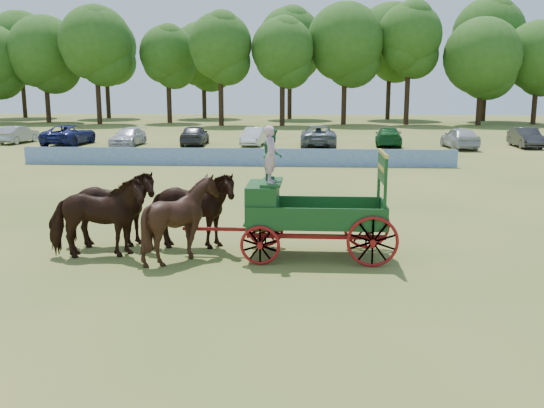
{
  "coord_description": "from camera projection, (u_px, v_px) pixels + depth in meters",
  "views": [
    {
      "loc": [
        3.52,
        -17.74,
        4.81
      ],
      "look_at": [
        2.35,
        -0.11,
        1.3
      ],
      "focal_mm": 40.0,
      "sensor_mm": 36.0,
      "label": 1
    }
  ],
  "objects": [
    {
      "name": "ground",
      "position": [
        196.0,
        244.0,
        18.53
      ],
      "size": [
        160.0,
        160.0,
        0.0
      ],
      "primitive_type": "plane",
      "color": "olive",
      "rests_on": "ground"
    },
    {
      "name": "horse_wheel_left",
      "position": [
        182.0,
        219.0,
        16.68
      ],
      "size": [
        2.35,
        2.15,
        2.32
      ],
      "primitive_type": "imported",
      "rotation": [
        0.0,
        0.0,
        1.71
      ],
      "color": "black",
      "rests_on": "ground"
    },
    {
      "name": "horse_wheel_right",
      "position": [
        190.0,
        211.0,
        17.76
      ],
      "size": [
        2.8,
        1.37,
        2.32
      ],
      "primitive_type": "imported",
      "rotation": [
        0.0,
        0.0,
        1.61
      ],
      "color": "black",
      "rests_on": "ground"
    },
    {
      "name": "farm_dray",
      "position": [
        290.0,
        201.0,
        16.96
      ],
      "size": [
        6.0,
        2.0,
        3.7
      ],
      "color": "maroon",
      "rests_on": "ground"
    },
    {
      "name": "treeline",
      "position": [
        247.0,
        46.0,
        76.11
      ],
      "size": [
        90.38,
        23.23,
        15.66
      ],
      "color": "#382314",
      "rests_on": "ground"
    },
    {
      "name": "sponsor_banner",
      "position": [
        236.0,
        157.0,
        36.11
      ],
      "size": [
        26.0,
        0.08,
        1.05
      ],
      "primitive_type": "cube",
      "color": "#1B4694",
      "rests_on": "ground"
    },
    {
      "name": "horse_lead_left",
      "position": [
        97.0,
        218.0,
        16.84
      ],
      "size": [
        2.93,
        1.75,
        2.32
      ],
      "primitive_type": "imported",
      "rotation": [
        0.0,
        0.0,
        1.76
      ],
      "color": "black",
      "rests_on": "ground"
    },
    {
      "name": "parked_cars",
      "position": [
        228.0,
        136.0,
        47.76
      ],
      "size": [
        47.83,
        6.66,
        1.64
      ],
      "color": "silver",
      "rests_on": "ground"
    },
    {
      "name": "horse_lead_right",
      "position": [
        110.0,
        210.0,
        17.91
      ],
      "size": [
        2.93,
        1.74,
        2.32
      ],
      "primitive_type": "imported",
      "rotation": [
        0.0,
        0.0,
        1.76
      ],
      "color": "black",
      "rests_on": "ground"
    }
  ]
}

